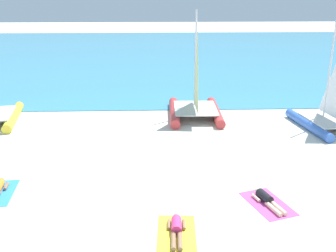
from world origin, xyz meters
The scene contains 8 objects.
ground_plane centered at (0.00, 10.00, 0.00)m, with size 120.00×120.00×0.00m, color silver.
ocean_water centered at (0.00, 31.03, 0.03)m, with size 120.00×40.00×0.05m, color teal.
sailboat_red centered at (1.63, 9.79, 0.83)m, with size 2.82×4.32×5.56m.
sailboat_blue centered at (8.06, 7.76, 0.77)m, with size 3.10×4.30×5.16m.
towel_middle centered at (0.04, -0.91, 0.01)m, with size 1.10×1.90×0.01m, color yellow.
sunbather_middle centered at (0.04, -0.84, 0.13)m, with size 0.56×1.56×0.30m.
towel_right centered at (3.09, 0.64, 0.01)m, with size 1.10×1.90×0.01m, color #D84C99.
sunbather_right centered at (3.06, 0.71, 0.13)m, with size 0.85×1.54×0.30m.
Camera 1 is at (-0.55, -10.61, 6.67)m, focal length 42.68 mm.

